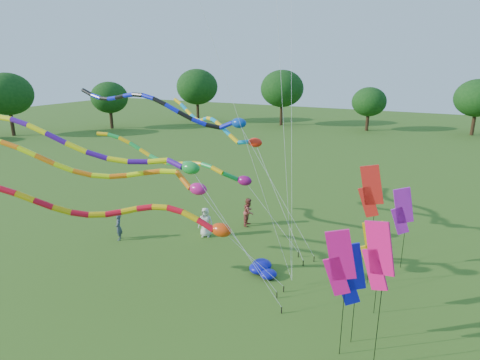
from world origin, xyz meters
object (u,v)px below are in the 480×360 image
at_px(person_a, 205,222).
at_px(person_b, 119,227).
at_px(tube_kite_red, 139,215).
at_px(person_c, 249,212).
at_px(tube_kite_orange, 107,169).
at_px(blue_nylon_heap, 258,268).

distance_m(person_a, person_b, 5.11).
xyz_separation_m(tube_kite_red, person_c, (1.17, 8.84, -2.68)).
bearing_deg(tube_kite_red, person_b, 121.67).
relative_size(tube_kite_red, tube_kite_orange, 0.85).
relative_size(person_a, person_c, 1.00).
relative_size(tube_kite_orange, person_b, 8.83).
bearing_deg(person_b, tube_kite_orange, 4.76).
xyz_separation_m(tube_kite_red, tube_kite_orange, (-1.46, -0.25, 1.98)).
distance_m(tube_kite_red, person_a, 6.68).
bearing_deg(blue_nylon_heap, person_c, 120.09).
relative_size(tube_kite_red, person_a, 6.50).
distance_m(person_b, person_c, 8.03).
bearing_deg(blue_nylon_heap, person_b, -179.12).
bearing_deg(person_a, person_b, -170.28).
distance_m(tube_kite_red, person_b, 6.44).
height_order(blue_nylon_heap, person_c, person_c).
relative_size(blue_nylon_heap, person_a, 1.01).
xyz_separation_m(person_a, person_c, (1.56, 2.73, 0.00)).
bearing_deg(person_b, blue_nylon_heap, 53.69).
bearing_deg(person_b, person_a, 85.15).
xyz_separation_m(tube_kite_red, blue_nylon_heap, (4.26, 3.51, -3.34)).
distance_m(blue_nylon_heap, person_a, 5.37).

